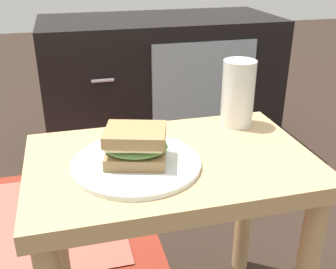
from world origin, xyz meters
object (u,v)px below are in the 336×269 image
object	(u,v)px
sandwich_front	(136,145)
beer_glass	(238,95)
plate	(136,163)
tv_cabinet	(160,87)

from	to	relation	value
sandwich_front	beer_glass	distance (m)	0.30
sandwich_front	plate	bearing A→B (deg)	-90.00
tv_cabinet	sandwich_front	xyz separation A→B (m)	(-0.28, -0.96, 0.21)
tv_cabinet	plate	size ratio (longest dim) A/B	3.93
plate	sandwich_front	bearing A→B (deg)	90.00
plate	tv_cabinet	bearing A→B (deg)	73.99
sandwich_front	tv_cabinet	bearing A→B (deg)	73.99
sandwich_front	beer_glass	size ratio (longest dim) A/B	0.93
plate	beer_glass	world-z (taller)	beer_glass
tv_cabinet	plate	world-z (taller)	tv_cabinet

